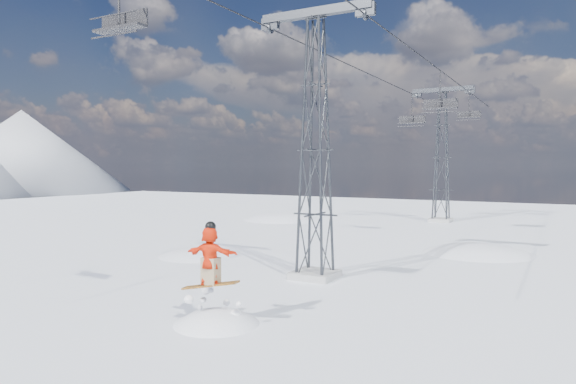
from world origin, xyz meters
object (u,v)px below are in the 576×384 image
Objects in this scene: snowboarder_jump at (217,376)px; lift_chair_near at (121,22)px; lift_tower_near at (315,151)px; lift_tower_far at (442,158)px.

snowboarder_jump is 11.00m from lift_chair_near.
snowboarder_jump is at bearing -89.14° from lift_tower_near.
lift_tower_near is at bearing 90.86° from snowboarder_jump.
lift_tower_near is at bearing 75.73° from lift_chair_near.
lift_tower_far is at bearing 90.19° from snowboarder_jump.
snowboarder_jump is (0.11, -7.20, -7.08)m from lift_tower_near.
lift_tower_near is 10.10m from snowboarder_jump.
lift_chair_near is at bearing -147.90° from snowboarder_jump.
lift_tower_far is at bearing 90.00° from lift_tower_near.
lift_tower_near reaches higher than snowboarder_jump.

